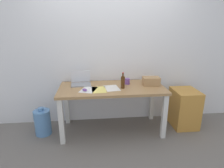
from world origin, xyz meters
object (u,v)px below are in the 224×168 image
beer_bottle (123,82)px  laptop_left (81,82)px  coffee_mug (127,81)px  water_cooler_jug (43,122)px  cardboard_box (151,81)px  computer_mouse (85,90)px  desk (112,93)px  filing_cabinet (184,108)px

beer_bottle → laptop_left: bearing=158.9°
laptop_left → coffee_mug: bearing=-4.5°
laptop_left → water_cooler_jug: size_ratio=0.72×
beer_bottle → cardboard_box: bearing=12.3°
beer_bottle → computer_mouse: size_ratio=2.47×
beer_bottle → water_cooler_jug: size_ratio=0.54×
desk → water_cooler_jug: bearing=-179.4°
laptop_left → filing_cabinet: bearing=-5.4°
beer_bottle → computer_mouse: beer_bottle is taller
cardboard_box → coffee_mug: size_ratio=2.83×
laptop_left → water_cooler_jug: bearing=-162.5°
desk → laptop_left: laptop_left is taller
laptop_left → computer_mouse: 0.33m
laptop_left → coffee_mug: size_ratio=3.48×
coffee_mug → desk: bearing=-154.6°
beer_bottle → water_cooler_jug: beer_bottle is taller
filing_cabinet → coffee_mug: bearing=173.9°
laptop_left → coffee_mug: 0.76m
desk → filing_cabinet: size_ratio=2.56×
coffee_mug → filing_cabinet: bearing=-6.1°
cardboard_box → beer_bottle: bearing=-167.7°
computer_mouse → beer_bottle: bearing=-17.2°
coffee_mug → filing_cabinet: size_ratio=0.15×
cardboard_box → coffee_mug: bearing=166.6°
cardboard_box → water_cooler_jug: size_ratio=0.58×
computer_mouse → water_cooler_jug: bearing=145.5°
beer_bottle → cardboard_box: size_ratio=0.92×
cardboard_box → computer_mouse: bearing=-170.6°
desk → computer_mouse: size_ratio=16.61×
computer_mouse → laptop_left: bearing=78.1°
filing_cabinet → cardboard_box: bearing=178.5°
desk → computer_mouse: (-0.42, -0.14, 0.12)m
computer_mouse → water_cooler_jug: (-0.70, 0.13, -0.57)m
desk → computer_mouse: 0.46m
beer_bottle → water_cooler_jug: (-1.28, 0.05, -0.65)m
beer_bottle → coffee_mug: (0.11, 0.19, -0.05)m
computer_mouse → cardboard_box: size_ratio=0.37×
cardboard_box → filing_cabinet: 0.79m
laptop_left → beer_bottle: beer_bottle is taller
coffee_mug → water_cooler_jug: 1.52m
beer_bottle → water_cooler_jug: 1.44m
laptop_left → desk: bearing=-20.7°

